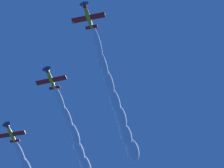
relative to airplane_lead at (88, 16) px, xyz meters
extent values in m
ellipsoid|color=gold|center=(-0.09, 0.21, -0.01)|extent=(3.28, 5.89, 0.99)
cylinder|color=red|center=(0.97, -2.31, -0.01)|extent=(1.25, 1.14, 1.02)
cone|color=#194CB2|center=(1.20, -2.85, -0.02)|extent=(0.69, 0.77, 0.48)
cylinder|color=#3F3F47|center=(1.15, -2.73, -0.02)|extent=(2.07, 0.89, 2.24)
cube|color=red|center=(-0.14, 0.38, -0.15)|extent=(7.45, 4.09, 0.75)
ellipsoid|color=gold|center=(3.26, 1.81, 0.15)|extent=(0.53, 0.84, 0.24)
ellipsoid|color=gold|center=(-3.55, -1.05, -0.46)|extent=(0.53, 0.84, 0.24)
cube|color=red|center=(-1.10, 2.62, 0.05)|extent=(2.80, 1.79, 0.31)
cube|color=gold|center=(-1.16, 2.66, 0.50)|extent=(0.56, 0.98, 1.00)
ellipsoid|color=#1E232D|center=(-0.01, -0.06, 0.36)|extent=(1.15, 1.51, 0.63)
ellipsoid|color=gold|center=(-17.39, 7.54, -0.08)|extent=(3.25, 5.89, 1.20)
cylinder|color=red|center=(-16.33, 5.03, -0.21)|extent=(1.22, 1.14, 1.01)
cone|color=#194CB2|center=(-16.11, 4.49, -0.24)|extent=(0.67, 0.77, 0.49)
cylinder|color=#3F3F47|center=(-16.16, 4.61, -0.23)|extent=(2.01, 0.90, 2.13)
cube|color=red|center=(-17.46, 7.72, -0.22)|extent=(7.46, 4.10, 0.40)
ellipsoid|color=gold|center=(-14.04, 9.15, -0.12)|extent=(0.52, 0.84, 0.26)
ellipsoid|color=gold|center=(-20.88, 6.29, -0.33)|extent=(0.52, 0.84, 0.26)
cube|color=red|center=(-18.41, 9.95, 0.09)|extent=(2.81, 1.80, 0.21)
cube|color=gold|center=(-18.43, 9.98, 0.54)|extent=(0.53, 0.99, 1.04)
ellipsoid|color=#1E232D|center=(-17.29, 7.28, 0.28)|extent=(1.13, 1.51, 0.66)
ellipsoid|color=gold|center=(-35.63, 13.14, -1.60)|extent=(3.27, 5.88, 1.02)
cylinder|color=red|center=(-34.57, 10.62, -1.62)|extent=(1.25, 1.13, 1.02)
cone|color=#194CB2|center=(-34.34, 10.08, -1.63)|extent=(0.69, 0.76, 0.48)
cylinder|color=#3F3F47|center=(-34.39, 10.20, -1.63)|extent=(2.06, 0.86, 2.22)
cube|color=red|center=(-35.69, 13.31, -1.74)|extent=(7.45, 4.09, 0.69)
ellipsoid|color=gold|center=(-32.28, 14.74, -1.47)|extent=(0.53, 0.84, 0.24)
cube|color=red|center=(-36.64, 15.55, -1.52)|extent=(2.80, 1.79, 0.30)
cube|color=gold|center=(-36.70, 15.59, -1.07)|extent=(0.55, 0.97, 1.01)
ellipsoid|color=#1E232D|center=(-35.55, 12.87, -1.23)|extent=(1.14, 1.50, 0.63)
ellipsoid|color=white|center=(-2.34, 6.22, 0.08)|extent=(4.33, 7.63, 1.72)
ellipsoid|color=white|center=(-5.04, 11.78, 0.32)|extent=(4.65, 7.77, 2.06)
ellipsoid|color=white|center=(-7.23, 16.90, 0.73)|extent=(4.97, 7.92, 2.41)
ellipsoid|color=white|center=(-9.55, 22.42, 0.95)|extent=(5.29, 8.06, 2.75)
ellipsoid|color=white|center=(-11.43, 27.29, 1.07)|extent=(5.62, 8.21, 3.09)
ellipsoid|color=white|center=(-13.91, 32.88, 0.90)|extent=(5.94, 8.35, 3.44)
ellipsoid|color=white|center=(-15.72, 38.50, 1.29)|extent=(6.26, 8.49, 3.78)
ellipsoid|color=white|center=(-19.64, 13.30, 0.09)|extent=(4.33, 7.63, 1.72)
ellipsoid|color=white|center=(-21.94, 18.83, 0.30)|extent=(4.65, 7.77, 2.06)
ellipsoid|color=white|center=(-24.09, 24.22, 0.47)|extent=(4.97, 7.92, 2.41)
ellipsoid|color=white|center=(-26.99, 29.55, 0.82)|extent=(5.29, 8.06, 2.75)
ellipsoid|color=white|center=(-29.15, 34.92, 0.95)|extent=(5.62, 8.21, 3.09)
ellipsoid|color=white|center=(-38.32, 19.14, -1.36)|extent=(4.33, 7.63, 1.72)
ellipsoid|color=white|center=(-40.63, 24.37, -1.26)|extent=(4.65, 7.77, 2.06)
camera|label=1|loc=(30.27, -31.13, -91.52)|focal=73.53mm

